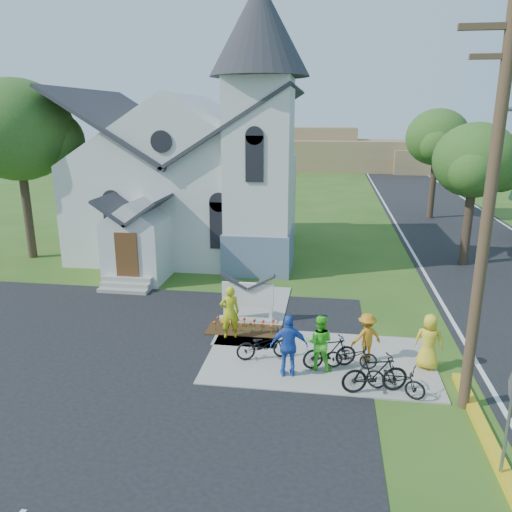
% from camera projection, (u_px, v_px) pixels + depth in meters
% --- Properties ---
extents(ground, '(120.00, 120.00, 0.00)m').
position_uv_depth(ground, '(270.00, 365.00, 15.28)').
color(ground, '#2F5718').
rests_on(ground, ground).
extents(parking_lot, '(20.00, 16.00, 0.02)m').
position_uv_depth(parking_lot, '(20.00, 380.00, 14.36)').
color(parking_lot, black).
rests_on(parking_lot, ground).
extents(road, '(8.00, 90.00, 0.02)m').
position_uv_depth(road, '(477.00, 250.00, 28.14)').
color(road, black).
rests_on(road, ground).
extents(sidewalk, '(7.00, 4.00, 0.05)m').
position_uv_depth(sidewalk, '(319.00, 360.00, 15.53)').
color(sidewalk, gray).
rests_on(sidewalk, ground).
extents(church, '(12.35, 12.00, 13.00)m').
position_uv_depth(church, '(196.00, 156.00, 26.48)').
color(church, silver).
rests_on(church, ground).
extents(church_sign, '(2.20, 0.40, 1.70)m').
position_uv_depth(church_sign, '(248.00, 295.00, 18.21)').
color(church_sign, gray).
rests_on(church_sign, ground).
extents(flower_bed, '(2.60, 1.10, 0.07)m').
position_uv_depth(flower_bed, '(244.00, 330.00, 17.62)').
color(flower_bed, '#361F0E').
rests_on(flower_bed, ground).
extents(utility_pole, '(3.45, 0.28, 10.00)m').
position_uv_depth(utility_pole, '(492.00, 203.00, 11.61)').
color(utility_pole, '#4A3225').
rests_on(utility_pole, ground).
extents(tree_lot_corner, '(5.60, 5.60, 9.15)m').
position_uv_depth(tree_lot_corner, '(17.00, 130.00, 24.95)').
color(tree_lot_corner, '#36281D').
rests_on(tree_lot_corner, ground).
extents(tree_road_near, '(4.00, 4.00, 7.05)m').
position_uv_depth(tree_road_near, '(475.00, 161.00, 24.07)').
color(tree_road_near, '#36281D').
rests_on(tree_road_near, ground).
extents(tree_road_mid, '(4.40, 4.40, 7.80)m').
position_uv_depth(tree_road_mid, '(437.00, 138.00, 35.25)').
color(tree_road_mid, '#36281D').
rests_on(tree_road_mid, ground).
extents(distant_hills, '(61.00, 10.00, 5.60)m').
position_uv_depth(distant_hills, '(344.00, 154.00, 67.79)').
color(distant_hills, '#856A4A').
rests_on(distant_hills, ground).
extents(cyclist_0, '(0.78, 0.63, 1.84)m').
position_uv_depth(cyclist_0, '(230.00, 312.00, 16.80)').
color(cyclist_0, gold).
rests_on(cyclist_0, sidewalk).
extents(bike_0, '(1.86, 1.16, 0.92)m').
position_uv_depth(bike_0, '(264.00, 345.00, 15.45)').
color(bike_0, black).
rests_on(bike_0, sidewalk).
extents(cyclist_1, '(0.87, 0.71, 1.70)m').
position_uv_depth(cyclist_1, '(319.00, 342.00, 14.73)').
color(cyclist_1, '#4AE32A').
rests_on(cyclist_1, sidewalk).
extents(bike_1, '(1.74, 1.03, 1.01)m').
position_uv_depth(bike_1, '(330.00, 352.00, 14.88)').
color(bike_1, black).
rests_on(bike_1, sidewalk).
extents(cyclist_2, '(1.16, 0.64, 1.87)m').
position_uv_depth(cyclist_2, '(289.00, 346.00, 14.33)').
color(cyclist_2, blue).
rests_on(cyclist_2, sidewalk).
extents(bike_2, '(1.56, 0.58, 0.81)m').
position_uv_depth(bike_2, '(351.00, 356.00, 14.86)').
color(bike_2, black).
rests_on(bike_2, sidewalk).
extents(cyclist_3, '(1.13, 0.93, 1.52)m').
position_uv_depth(cyclist_3, '(367.00, 337.00, 15.29)').
color(cyclist_3, '#C57A15').
rests_on(cyclist_3, sidewalk).
extents(bike_3, '(1.93, 0.97, 1.11)m').
position_uv_depth(bike_3, '(375.00, 374.00, 13.54)').
color(bike_3, black).
rests_on(bike_3, sidewalk).
extents(cyclist_4, '(0.95, 0.74, 1.71)m').
position_uv_depth(cyclist_4, '(429.00, 341.00, 14.78)').
color(cyclist_4, yellow).
rests_on(cyclist_4, sidewalk).
extents(bike_4, '(1.72, 1.17, 0.86)m').
position_uv_depth(bike_4, '(395.00, 379.00, 13.50)').
color(bike_4, black).
rests_on(bike_4, sidewalk).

